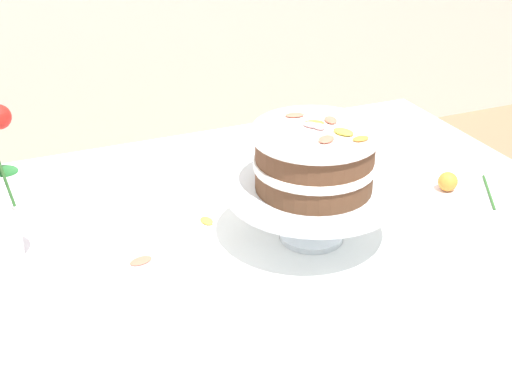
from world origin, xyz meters
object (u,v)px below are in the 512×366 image
dining_table (225,305)px  fallen_rose (450,182)px  layer_cake (315,158)px  cake_stand (313,196)px

dining_table → fallen_rose: size_ratio=11.18×
layer_cake → fallen_rose: size_ratio=1.62×
dining_table → cake_stand: cake_stand is taller
dining_table → cake_stand: 0.24m
cake_stand → fallen_rose: bearing=9.3°
fallen_rose → layer_cake: bearing=-170.7°
dining_table → cake_stand: (0.16, 0.00, 0.17)m
cake_stand → layer_cake: bearing=-45.2°
cake_stand → fallen_rose: 0.34m
cake_stand → layer_cake: layer_cake is taller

